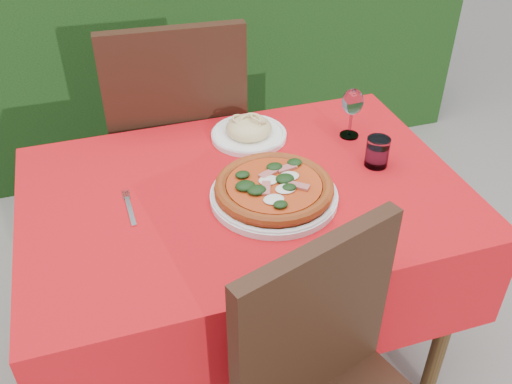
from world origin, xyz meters
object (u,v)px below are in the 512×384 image
object	(u,v)px
pizza_plate	(274,190)
fork	(130,211)
pasta_plate	(249,131)
wine_glass	(353,104)
water_glass	(377,153)
chair_far	(177,134)

from	to	relation	value
pizza_plate	fork	distance (m)	0.40
pizza_plate	pasta_plate	xyz separation A→B (m)	(0.03, 0.34, -0.01)
pasta_plate	wine_glass	size ratio (longest dim) A/B	1.46
pizza_plate	water_glass	size ratio (longest dim) A/B	3.88
pasta_plate	water_glass	distance (m)	0.42
pizza_plate	fork	size ratio (longest dim) A/B	2.01
water_glass	wine_glass	size ratio (longest dim) A/B	0.55
chair_far	pasta_plate	size ratio (longest dim) A/B	4.34
chair_far	wine_glass	size ratio (longest dim) A/B	6.32
chair_far	pasta_plate	bearing A→B (deg)	124.07
pizza_plate	wine_glass	bearing A→B (deg)	35.44
pizza_plate	pasta_plate	world-z (taller)	pasta_plate
pizza_plate	water_glass	xyz separation A→B (m)	(0.35, 0.07, 0.01)
chair_far	water_glass	xyz separation A→B (m)	(0.51, -0.59, 0.18)
pasta_plate	water_glass	bearing A→B (deg)	-40.29
fork	chair_far	bearing A→B (deg)	67.09
pizza_plate	water_glass	distance (m)	0.36
chair_far	wine_glass	bearing A→B (deg)	144.66
water_glass	wine_glass	distance (m)	0.20
pizza_plate	wine_glass	size ratio (longest dim) A/B	2.12
water_glass	fork	distance (m)	0.75
chair_far	pizza_plate	distance (m)	0.70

